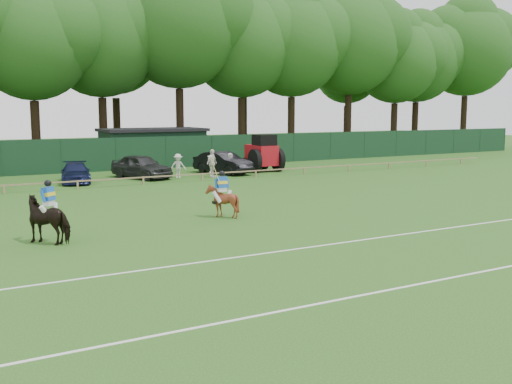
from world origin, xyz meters
TOP-DOWN VIEW (x-y plane):
  - ground at (0.00, 0.00)m, footprint 160.00×160.00m
  - horse_dark at (-7.17, 4.16)m, footprint 1.98×2.06m
  - horse_chestnut at (0.29, 5.59)m, footprint 1.28×1.41m
  - sedan_navy at (-2.40, 21.04)m, footprint 2.59×4.57m
  - hatch_grey at (2.02, 21.27)m, footprint 3.48×5.11m
  - estate_black at (8.08, 21.16)m, footprint 3.00×5.07m
  - spectator_left at (4.25, 20.26)m, footprint 1.17×0.84m
  - spectator_mid at (6.39, 19.44)m, footprint 1.20×1.00m
  - spectator_right at (8.29, 20.43)m, footprint 0.81×0.59m
  - rider_dark at (-7.16, 4.15)m, footprint 0.79×0.73m
  - rider_chestnut at (0.28, 5.58)m, footprint 0.93×0.63m
  - pitch_lines at (0.00, -3.50)m, footprint 60.00×5.10m
  - pitch_rail at (0.00, 18.00)m, footprint 62.10×0.10m
  - perimeter_fence at (0.00, 27.00)m, footprint 92.08×0.08m
  - utility_shed at (6.00, 30.00)m, footprint 8.40×4.40m
  - tree_row at (2.00, 35.00)m, footprint 96.00×12.00m
  - tractor at (11.47, 21.32)m, footprint 2.36×3.35m

SIDE VIEW (x-z plane):
  - ground at x=0.00m, z-range 0.00..0.00m
  - tree_row at x=2.00m, z-range -10.50..10.50m
  - pitch_lines at x=0.00m, z-range 0.00..0.01m
  - pitch_rail at x=0.00m, z-range 0.20..0.70m
  - sedan_navy at x=-2.40m, z-range 0.00..1.25m
  - horse_chestnut at x=0.29m, z-range 0.00..1.41m
  - spectator_right at x=8.29m, z-range 0.00..1.53m
  - estate_black at x=8.08m, z-range 0.00..1.58m
  - hatch_grey at x=2.02m, z-range 0.00..1.62m
  - spectator_left at x=4.25m, z-range 0.00..1.63m
  - horse_dark at x=-7.17m, z-range 0.00..1.66m
  - spectator_mid at x=6.39m, z-range 0.00..1.92m
  - perimeter_fence at x=0.00m, z-range 0.00..2.50m
  - tractor at x=11.47m, z-range -0.07..2.67m
  - rider_chestnut at x=0.28m, z-range 0.35..2.40m
  - utility_shed at x=6.00m, z-range 0.02..3.06m
  - rider_dark at x=-7.16m, z-range 0.87..2.28m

